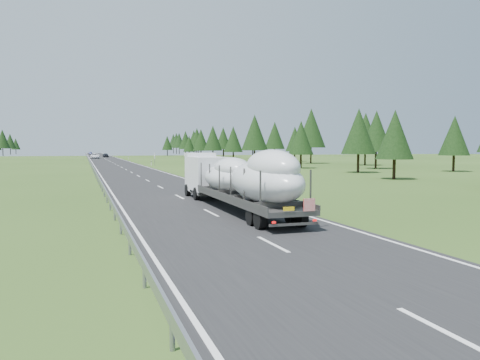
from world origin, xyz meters
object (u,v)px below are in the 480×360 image
object	(u,v)px
distant_van	(95,156)
distant_car_dark	(106,155)
highway_sign	(155,157)
distant_car_blue	(90,153)
boat_truck	(238,178)

from	to	relation	value
distant_van	distant_car_dark	distance (m)	20.61
highway_sign	distant_car_blue	bearing A→B (deg)	93.78
highway_sign	distant_car_dark	distance (m)	83.77
highway_sign	boat_truck	xyz separation A→B (m)	(-5.44, -70.46, 0.12)
distant_car_blue	boat_truck	bearing A→B (deg)	-89.31
highway_sign	distant_van	bearing A→B (deg)	99.07
boat_truck	distant_car_blue	distance (m)	225.68
distant_van	distant_car_dark	xyz separation A→B (m)	(4.24, 20.17, -0.05)
highway_sign	boat_truck	size ratio (longest dim) A/B	0.15
distant_van	distant_car_blue	size ratio (longest dim) A/B	1.45
highway_sign	distant_car_dark	size ratio (longest dim) A/B	0.57
boat_truck	distant_car_dark	world-z (taller)	boat_truck
distant_car_dark	boat_truck	bearing A→B (deg)	-94.50
distant_car_dark	distant_car_blue	distance (m)	71.73
boat_truck	highway_sign	bearing A→B (deg)	85.59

